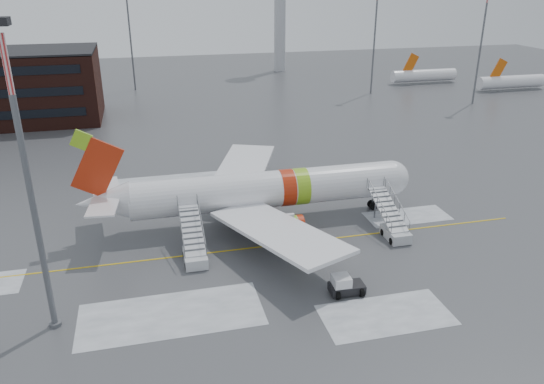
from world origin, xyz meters
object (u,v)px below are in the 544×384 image
object	(u,v)px
pushback_tug	(345,285)
light_mast_near	(29,182)
airstair_fwd	(393,226)
airliner	(258,191)
airstair_aft	(194,249)

from	to	relation	value
pushback_tug	light_mast_near	xyz separation A→B (m)	(-22.50, 1.09, 10.74)
airstair_fwd	airliner	bearing A→B (deg)	151.85
light_mast_near	pushback_tug	bearing A→B (deg)	-2.78
airliner	airstair_aft	world-z (taller)	airliner
airliner	pushback_tug	bearing A→B (deg)	-75.77
airstair_aft	light_mast_near	world-z (taller)	light_mast_near
pushback_tug	airstair_fwd	bearing A→B (deg)	45.72
airstair_fwd	pushback_tug	world-z (taller)	airstair_fwd
airstair_fwd	light_mast_near	xyz separation A→B (m)	(-30.88, -7.50, 10.39)
airliner	pushback_tug	xyz separation A→B (m)	(3.84, -15.13, -2.70)
pushback_tug	light_mast_near	bearing A→B (deg)	177.22
airstair_aft	light_mast_near	size ratio (longest dim) A/B	0.35
airstair_fwd	pushback_tug	distance (m)	12.01
airstair_fwd	light_mast_near	distance (m)	33.43
airstair_fwd	airstair_aft	size ratio (longest dim) A/B	1.00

